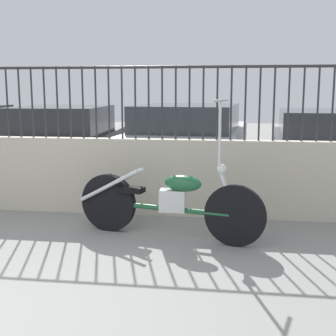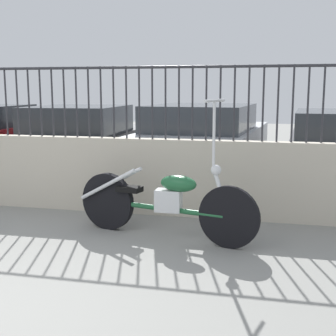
% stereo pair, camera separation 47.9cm
% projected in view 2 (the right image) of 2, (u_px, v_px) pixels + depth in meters
% --- Properties ---
extents(low_wall, '(10.57, 0.18, 0.99)m').
position_uv_depth(low_wall, '(91.00, 174.00, 6.30)').
color(low_wall, beige).
rests_on(low_wall, ground_plane).
extents(fence_railing, '(10.57, 0.04, 0.92)m').
position_uv_depth(fence_railing, '(88.00, 92.00, 6.12)').
color(fence_railing, '#2D2D33').
rests_on(fence_railing, low_wall).
extents(motorcycle_green, '(2.11, 0.74, 1.53)m').
position_uv_depth(motorcycle_green, '(157.00, 200.00, 5.16)').
color(motorcycle_green, black).
rests_on(motorcycle_green, ground_plane).
extents(car_black, '(2.02, 4.26, 1.30)m').
position_uv_depth(car_black, '(82.00, 139.00, 9.15)').
color(car_black, black).
rests_on(car_black, ground_plane).
extents(car_silver, '(2.15, 4.57, 1.35)m').
position_uv_depth(car_silver, '(203.00, 142.00, 8.40)').
color(car_silver, black).
rests_on(car_silver, ground_plane).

